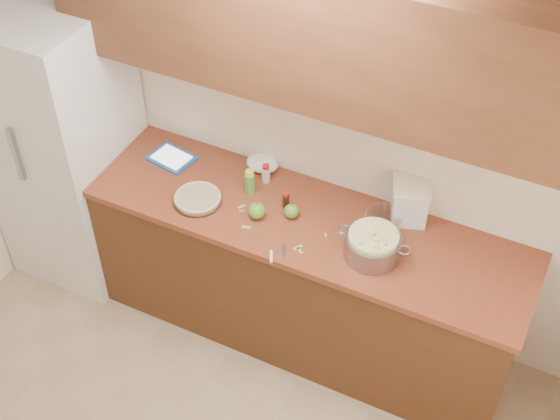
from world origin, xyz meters
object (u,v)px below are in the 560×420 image
at_px(colander, 373,245).
at_px(pie, 198,199).
at_px(flour_canister, 410,201).
at_px(tablet, 172,158).

bearing_deg(colander, pie, -177.27).
relative_size(pie, flour_canister, 1.08).
xyz_separation_m(colander, flour_canister, (0.07, 0.33, 0.05)).
bearing_deg(tablet, colander, 1.50).
height_order(pie, tablet, pie).
xyz_separation_m(pie, colander, (0.98, 0.05, 0.05)).
relative_size(pie, colander, 0.68).
xyz_separation_m(pie, flour_canister, (1.05, 0.38, 0.10)).
bearing_deg(tablet, flour_canister, 15.77).
distance_m(flour_canister, tablet, 1.38).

